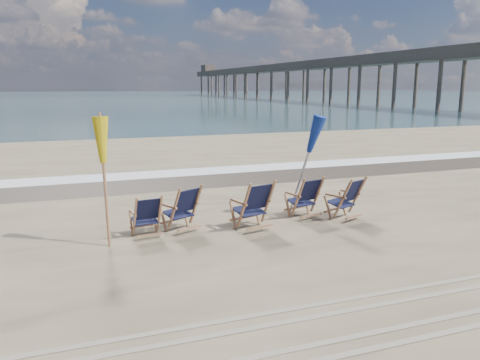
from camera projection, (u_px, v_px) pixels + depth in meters
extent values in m
plane|color=#39595F|center=(84.00, 97.00, 126.75)|extent=(400.00, 400.00, 0.00)
cube|color=silver|center=(181.00, 173.00, 16.31)|extent=(200.00, 1.40, 0.01)
cube|color=#42362A|center=(191.00, 181.00, 14.92)|extent=(200.00, 2.60, 0.00)
cylinder|color=#A56E4A|center=(105.00, 183.00, 8.66)|extent=(0.06, 0.06, 2.42)
cone|color=gold|center=(103.00, 144.00, 8.52)|extent=(0.30, 0.30, 0.85)
cylinder|color=#A5A5AD|center=(303.00, 165.00, 10.73)|extent=(0.06, 0.06, 2.40)
cone|color=navy|center=(304.00, 133.00, 10.59)|extent=(0.30, 0.30, 0.85)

